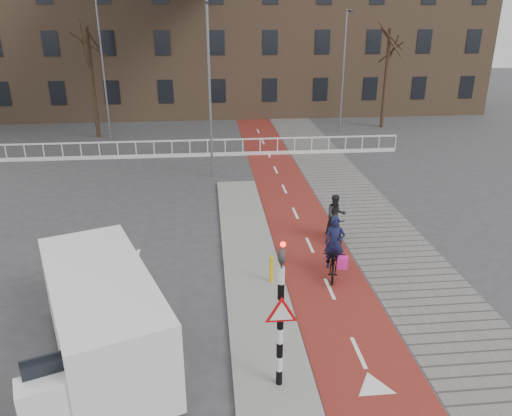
{
  "coord_description": "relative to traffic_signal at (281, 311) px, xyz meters",
  "views": [
    {
      "loc": [
        -1.96,
        -10.68,
        7.76
      ],
      "look_at": [
        -0.42,
        5.0,
        1.5
      ],
      "focal_mm": 35.0,
      "sensor_mm": 36.0,
      "label": 1
    }
  ],
  "objects": [
    {
      "name": "bollard",
      "position": [
        0.39,
        4.45,
        -1.44
      ],
      "size": [
        0.12,
        0.12,
        0.85
      ],
      "primitive_type": "cylinder",
      "color": "#D9C40C",
      "rests_on": "curb_island"
    },
    {
      "name": "tree_mid",
      "position": [
        -8.52,
        24.48,
        1.44
      ],
      "size": [
        0.27,
        0.27,
        6.86
      ],
      "primitive_type": "cylinder",
      "color": "black",
      "rests_on": "ground"
    },
    {
      "name": "van",
      "position": [
        -3.91,
        1.39,
        -0.8
      ],
      "size": [
        3.85,
        5.68,
        2.27
      ],
      "rotation": [
        0.0,
        0.0,
        0.36
      ],
      "color": "white",
      "rests_on": "ground"
    },
    {
      "name": "streetlight_right",
      "position": [
        7.64,
        24.32,
        1.93
      ],
      "size": [
        0.12,
        0.12,
        7.85
      ],
      "primitive_type": "cylinder",
      "color": "slate",
      "rests_on": "ground"
    },
    {
      "name": "railing",
      "position": [
        -4.4,
        19.02,
        -1.68
      ],
      "size": [
        28.0,
        0.1,
        0.99
      ],
      "color": "silver",
      "rests_on": "ground"
    },
    {
      "name": "sidewalk",
      "position": [
        4.9,
        12.02,
        -1.98
      ],
      "size": [
        3.0,
        60.0,
        0.01
      ],
      "primitive_type": "cube",
      "color": "slate",
      "rests_on": "ground"
    },
    {
      "name": "cyclist_far",
      "position": [
        3.05,
        7.31,
        -1.25
      ],
      "size": [
        0.76,
        1.62,
        1.75
      ],
      "rotation": [
        0.0,
        0.0,
        0.05
      ],
      "color": "black",
      "rests_on": "bike_lane"
    },
    {
      "name": "ground",
      "position": [
        0.6,
        2.02,
        -1.99
      ],
      "size": [
        120.0,
        120.0,
        0.0
      ],
      "primitive_type": "plane",
      "color": "#38383A",
      "rests_on": "ground"
    },
    {
      "name": "streetlight_left",
      "position": [
        -7.58,
        23.56,
        2.37
      ],
      "size": [
        0.12,
        0.12,
        8.71
      ],
      "primitive_type": "cylinder",
      "color": "slate",
      "rests_on": "ground"
    },
    {
      "name": "traffic_signal",
      "position": [
        0.0,
        0.0,
        0.0
      ],
      "size": [
        0.8,
        0.8,
        3.68
      ],
      "color": "black",
      "rests_on": "curb_island"
    },
    {
      "name": "streetlight_near",
      "position": [
        -1.2,
        15.23,
        2.11
      ],
      "size": [
        0.12,
        0.12,
        8.2
      ],
      "primitive_type": "cylinder",
      "color": "slate",
      "rests_on": "ground"
    },
    {
      "name": "curb_island",
      "position": [
        -0.1,
        6.02,
        -1.93
      ],
      "size": [
        1.8,
        16.0,
        0.12
      ],
      "primitive_type": "cube",
      "color": "gray",
      "rests_on": "ground"
    },
    {
      "name": "cyclist_near",
      "position": [
        2.41,
        4.89,
        -1.33
      ],
      "size": [
        1.09,
        1.97,
        1.95
      ],
      "rotation": [
        0.0,
        0.0,
        -0.25
      ],
      "color": "black",
      "rests_on": "bike_lane"
    },
    {
      "name": "tree_right",
      "position": [
        11.0,
        25.5,
        1.34
      ],
      "size": [
        0.26,
        0.26,
        6.66
      ],
      "primitive_type": "cylinder",
      "color": "black",
      "rests_on": "ground"
    },
    {
      "name": "bike_lane",
      "position": [
        2.1,
        12.02,
        -1.98
      ],
      "size": [
        2.5,
        60.0,
        0.01
      ],
      "primitive_type": "cube",
      "color": "maroon",
      "rests_on": "ground"
    },
    {
      "name": "townhouse_row",
      "position": [
        -2.4,
        34.02,
        5.82
      ],
      "size": [
        46.0,
        10.0,
        15.9
      ],
      "color": "#7F6047",
      "rests_on": "ground"
    }
  ]
}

